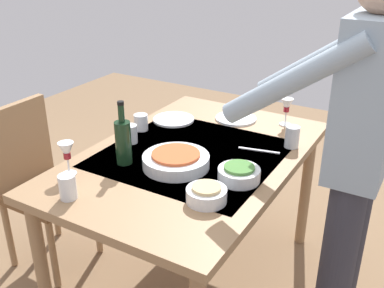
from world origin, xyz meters
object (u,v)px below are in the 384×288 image
object	(u,v)px
person_server	(355,152)
side_bowl_salad	(239,173)
dining_table	(192,169)
water_cup_near_left	(130,134)
serving_bowl_pasta	(176,160)
wine_glass_right	(67,153)
dinner_plate_far	(174,119)
side_bowl_bread	(206,194)
dinner_plate_near	(236,118)
water_cup_far_right	(68,187)
chair_near	(36,175)
water_cup_far_left	(141,122)
wine_glass_left	(287,107)
wine_bottle	(123,141)
water_cup_near_right	(292,137)

from	to	relation	value
person_server	side_bowl_salad	world-z (taller)	person_server
dining_table	person_server	world-z (taller)	person_server
water_cup_near_left	serving_bowl_pasta	xyz separation A→B (m)	(0.11, 0.34, -0.01)
wine_glass_right	dinner_plate_far	distance (m)	0.77
water_cup_near_left	side_bowl_bread	distance (m)	0.66
dinner_plate_near	water_cup_far_right	bearing A→B (deg)	-10.87
side_bowl_salad	water_cup_far_right	bearing A→B (deg)	-47.92
chair_near	wine_glass_right	world-z (taller)	wine_glass_right
wine_glass_right	water_cup_near_left	distance (m)	0.41
water_cup_far_left	dinner_plate_far	distance (m)	0.22
wine_glass_right	side_bowl_bread	size ratio (longest dim) A/B	0.94
person_server	serving_bowl_pasta	bearing A→B (deg)	-78.53
water_cup_far_left	side_bowl_salad	size ratio (longest dim) A/B	0.48
wine_glass_right	dinner_plate_near	xyz separation A→B (m)	(-0.95, 0.35, -0.10)
chair_near	serving_bowl_pasta	bearing A→B (deg)	95.56
wine_glass_left	water_cup_far_right	world-z (taller)	wine_glass_left
wine_glass_right	dinner_plate_near	bearing A→B (deg)	159.78
water_cup_near_left	serving_bowl_pasta	bearing A→B (deg)	72.22
wine_bottle	water_cup_far_left	xyz separation A→B (m)	(-0.35, -0.16, -0.07)
dinner_plate_near	wine_glass_right	bearing A→B (deg)	-20.22
water_cup_near_left	dinner_plate_near	size ratio (longest dim) A/B	0.40
wine_glass_right	serving_bowl_pasta	size ratio (longest dim) A/B	0.50
side_bowl_salad	dinner_plate_near	world-z (taller)	side_bowl_salad
wine_glass_right	water_cup_near_right	bearing A→B (deg)	135.64
chair_near	water_cup_far_left	world-z (taller)	chair_near
wine_glass_left	side_bowl_bread	size ratio (longest dim) A/B	0.94
water_cup_far_left	dinner_plate_near	xyz separation A→B (m)	(-0.39, 0.37, -0.04)
wine_bottle	side_bowl_bread	xyz separation A→B (m)	(0.10, 0.48, -0.08)
wine_glass_right	serving_bowl_pasta	world-z (taller)	wine_glass_right
person_server	wine_glass_left	xyz separation A→B (m)	(-0.57, -0.47, -0.09)
person_server	serving_bowl_pasta	size ratio (longest dim) A/B	5.63
water_cup_near_right	serving_bowl_pasta	world-z (taller)	water_cup_near_right
wine_glass_right	side_bowl_salad	xyz separation A→B (m)	(-0.32, 0.66, -0.07)
water_cup_far_left	dinner_plate_far	world-z (taller)	water_cup_far_left
wine_bottle	water_cup_far_right	size ratio (longest dim) A/B	2.91
chair_near	side_bowl_salad	size ratio (longest dim) A/B	5.06
water_cup_near_right	water_cup_far_left	size ratio (longest dim) A/B	1.24
wine_bottle	side_bowl_bread	bearing A→B (deg)	78.26
chair_near	dinner_plate_near	world-z (taller)	chair_near
water_cup_far_right	water_cup_near_right	bearing A→B (deg)	146.35
wine_glass_right	water_cup_far_right	world-z (taller)	wine_glass_right
wine_glass_left	dinner_plate_near	distance (m)	0.29
chair_near	dining_table	bearing A→B (deg)	105.50
serving_bowl_pasta	dinner_plate_far	world-z (taller)	serving_bowl_pasta
chair_near	side_bowl_salad	distance (m)	1.19
wine_bottle	dinner_plate_far	size ratio (longest dim) A/B	1.29
person_server	dinner_plate_far	bearing A→B (deg)	-107.20
side_bowl_salad	dinner_plate_near	size ratio (longest dim) A/B	0.78
wine_bottle	side_bowl_bread	size ratio (longest dim) A/B	1.85
wine_glass_right	side_bowl_bread	xyz separation A→B (m)	(-0.11, 0.62, -0.07)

